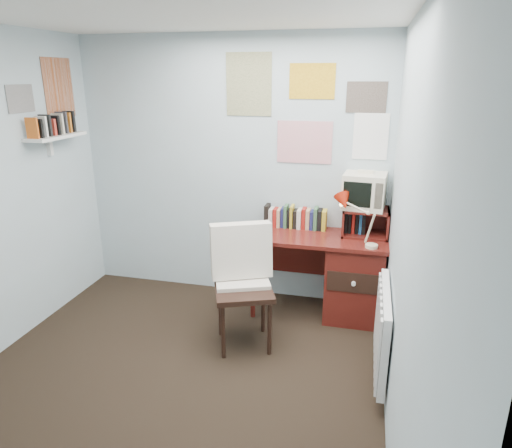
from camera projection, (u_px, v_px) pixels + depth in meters
The scene contains 14 objects.
ground at pixel (162, 398), 3.16m from camera, with size 3.50×3.50×0.00m, color black.
back_wall at pixel (231, 171), 4.39m from camera, with size 3.00×0.02×2.50m, color #A3B5BB.
right_wall at pixel (406, 248), 2.44m from camera, with size 0.02×3.50×2.50m, color #A3B5BB.
ceiling at pixel (131, 1), 2.39m from camera, with size 3.00×3.50×0.02m, color white.
desk at pixel (348, 275), 4.14m from camera, with size 1.20×0.55×0.76m.
desk_chair at pixel (244, 291), 3.65m from camera, with size 0.49×0.47×0.97m, color black.
desk_lamp at pixel (373, 226), 3.75m from camera, with size 0.26×0.23×0.38m, color #B2200B.
tv_riser at pixel (365, 222), 4.07m from camera, with size 0.40×0.30×0.25m, color #581914.
crt_tv at pixel (365, 189), 4.00m from camera, with size 0.36×0.33×0.34m, color beige.
book_row at pixel (297, 216), 4.28m from camera, with size 0.60×0.14×0.22m, color #581914.
radiator at pixel (383, 330), 3.21m from camera, with size 0.09×0.80×0.60m, color white.
wall_shelf at pixel (56, 136), 3.99m from camera, with size 0.20×0.62×0.24m, color white.
posters_back at pixel (306, 108), 4.04m from camera, with size 1.20×0.01×0.90m, color white.
posters_left at pixel (40, 91), 3.89m from camera, with size 0.01×0.70×0.60m, color white.
Camera 1 is at (1.26, -2.40, 2.13)m, focal length 32.00 mm.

